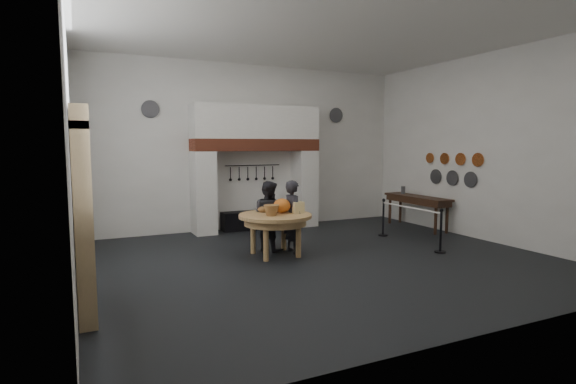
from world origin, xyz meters
name	(u,v)px	position (x,y,z in m)	size (l,w,h in m)	color
floor	(322,259)	(0.00, 0.00, 0.00)	(9.00, 8.00, 0.02)	black
ceiling	(324,31)	(0.00, 0.00, 4.50)	(9.00, 8.00, 0.02)	silver
wall_back	(252,147)	(0.00, 4.00, 2.25)	(9.00, 0.02, 4.50)	white
wall_front	(493,150)	(0.00, -4.00, 2.25)	(9.00, 0.02, 4.50)	white
wall_left	(71,149)	(-4.50, 0.00, 2.25)	(0.02, 8.00, 4.50)	white
wall_right	(486,148)	(4.50, 0.00, 2.25)	(0.02, 8.00, 4.50)	white
chimney_pier_left	(203,193)	(-1.48, 3.65, 1.07)	(0.55, 0.70, 2.15)	silver
chimney_pier_right	(304,188)	(1.48, 3.65, 1.07)	(0.55, 0.70, 2.15)	silver
hearth_brick_band	(256,145)	(0.00, 3.65, 2.31)	(3.50, 0.72, 0.32)	#9E442B
chimney_hood	(256,122)	(0.00, 3.65, 2.92)	(3.50, 0.70, 0.90)	silver
iron_range	(256,220)	(0.00, 3.72, 0.25)	(1.90, 0.45, 0.50)	black
utensil_rail	(253,165)	(0.00, 3.92, 1.75)	(0.02, 0.02, 1.60)	black
door_recess	(76,223)	(-4.47, -1.00, 1.25)	(0.04, 1.10, 2.50)	black
door_jamb_near	(84,227)	(-4.38, -1.70, 1.30)	(0.22, 0.30, 2.60)	tan
door_jamb_far	(82,212)	(-4.38, -0.30, 1.30)	(0.22, 0.30, 2.60)	tan
door_lintel	(78,120)	(-4.38, -1.00, 2.65)	(0.22, 1.70, 0.30)	tan
wall_plaque	(76,186)	(-4.45, 0.80, 1.60)	(0.05, 0.34, 0.44)	gold
work_table	(275,216)	(-0.72, 0.73, 0.84)	(1.53, 1.53, 0.07)	tan
pumpkin	(282,206)	(-0.52, 0.83, 1.03)	(0.36, 0.36, 0.31)	orange
cheese_block_big	(298,207)	(-0.22, 0.68, 0.99)	(0.22, 0.22, 0.24)	#DDC884
cheese_block_small	(291,207)	(-0.24, 0.98, 0.97)	(0.18, 0.18, 0.20)	#F4D992
wicker_basket	(271,210)	(-0.87, 0.58, 0.98)	(0.32, 0.32, 0.22)	#925D35
bread_loaf	(264,209)	(-0.82, 1.08, 0.94)	(0.31, 0.18, 0.13)	#A06438
visitor_near	(293,217)	(-0.27, 0.81, 0.78)	(0.57, 0.37, 1.56)	black
visitor_far	(269,216)	(-0.67, 1.21, 0.77)	(0.75, 0.58, 1.53)	black
side_table	(417,197)	(4.10, 1.90, 0.87)	(0.55, 2.20, 0.06)	#372014
pewter_jug	(403,190)	(4.10, 2.50, 1.01)	(0.12, 0.12, 0.22)	#54555A
copper_pan_a	(478,160)	(4.46, 0.20, 1.95)	(0.34, 0.34, 0.03)	#C6662D
copper_pan_b	(460,159)	(4.46, 0.75, 1.95)	(0.32, 0.32, 0.03)	#C6662D
copper_pan_c	(444,159)	(4.46, 1.30, 1.95)	(0.30, 0.30, 0.03)	#C6662D
copper_pan_d	(430,158)	(4.46, 1.85, 1.95)	(0.28, 0.28, 0.03)	#C6662D
pewter_plate_left	(470,180)	(4.46, 0.40, 1.45)	(0.40, 0.40, 0.03)	#4C4C51
pewter_plate_mid	(452,178)	(4.46, 1.00, 1.45)	(0.40, 0.40, 0.03)	#4C4C51
pewter_plate_right	(436,177)	(4.46, 1.60, 1.45)	(0.40, 0.40, 0.03)	#4C4C51
pewter_plate_back_left	(150,109)	(-2.70, 3.96, 3.20)	(0.44, 0.44, 0.03)	#4C4C51
pewter_plate_back_right	(336,115)	(2.70, 3.96, 3.20)	(0.44, 0.44, 0.03)	#4C4C51
barrier_post_near	(441,232)	(2.59, -0.57, 0.45)	(0.05, 0.05, 0.90)	black
barrier_post_far	(383,218)	(2.59, 1.43, 0.45)	(0.05, 0.05, 0.90)	black
barrier_rope	(410,208)	(2.59, 0.43, 0.85)	(0.04, 0.04, 2.00)	silver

